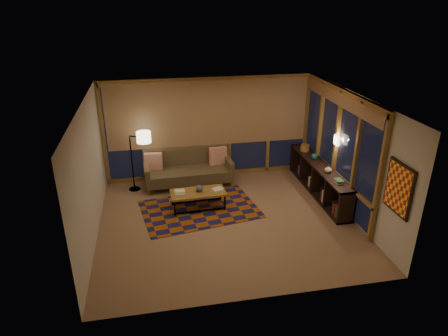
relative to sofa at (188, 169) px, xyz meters
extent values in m
cube|color=#997A5D|center=(0.63, -1.96, -0.45)|extent=(5.50, 5.00, 0.01)
cube|color=#FDEDCE|center=(0.63, -1.96, 2.25)|extent=(5.50, 5.00, 0.01)
cube|color=beige|center=(0.63, 0.54, 0.90)|extent=(5.50, 0.01, 2.70)
cube|color=beige|center=(0.63, -4.46, 0.90)|extent=(5.50, 0.01, 2.70)
cube|color=beige|center=(-2.12, -1.96, 0.90)|extent=(0.01, 5.00, 2.70)
cube|color=beige|center=(3.38, -1.96, 0.90)|extent=(0.01, 5.00, 2.70)
cube|color=#8F440F|center=(0.11, -1.36, -0.45)|extent=(2.84, 2.13, 0.01)
sphere|color=black|center=(0.13, -1.26, 0.05)|extent=(0.20, 0.20, 0.16)
cylinder|color=#A47B32|center=(3.10, -0.09, 0.40)|extent=(0.25, 0.25, 0.17)
sphere|color=#136157|center=(3.12, -0.69, 0.39)|extent=(0.19, 0.19, 0.15)
imported|color=#B7A98F|center=(3.12, -1.52, 0.40)|extent=(0.18, 0.18, 0.17)
camera|label=1|loc=(-0.84, -9.40, 4.14)|focal=32.00mm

